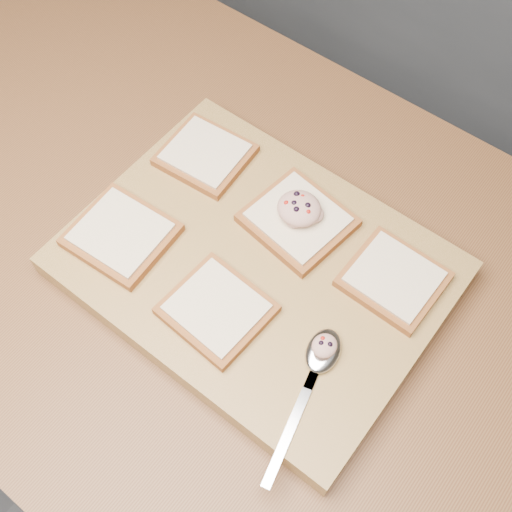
{
  "coord_description": "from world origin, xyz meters",
  "views": [
    {
      "loc": [
        0.19,
        -0.33,
        1.67
      ],
      "look_at": [
        -0.07,
        -0.0,
        0.95
      ],
      "focal_mm": 45.0,
      "sensor_mm": 36.0,
      "label": 1
    }
  ],
  "objects_px": {
    "bread_far_center": "(298,220)",
    "tuna_salad_dollop": "(299,208)",
    "cutting_board": "(256,268)",
    "spoon": "(319,362)"
  },
  "relations": [
    {
      "from": "bread_far_center",
      "to": "tuna_salad_dollop",
      "type": "relative_size",
      "value": 2.38
    },
    {
      "from": "cutting_board",
      "to": "bread_far_center",
      "type": "relative_size",
      "value": 3.34
    },
    {
      "from": "bread_far_center",
      "to": "spoon",
      "type": "distance_m",
      "value": 0.2
    },
    {
      "from": "bread_far_center",
      "to": "cutting_board",
      "type": "bearing_deg",
      "value": -96.26
    },
    {
      "from": "bread_far_center",
      "to": "tuna_salad_dollop",
      "type": "bearing_deg",
      "value": 117.25
    },
    {
      "from": "spoon",
      "to": "bread_far_center",
      "type": "bearing_deg",
      "value": 133.07
    },
    {
      "from": "tuna_salad_dollop",
      "to": "spoon",
      "type": "xyz_separation_m",
      "value": [
        0.14,
        -0.15,
        -0.03
      ]
    },
    {
      "from": "cutting_board",
      "to": "tuna_salad_dollop",
      "type": "xyz_separation_m",
      "value": [
        0.01,
        0.08,
        0.05
      ]
    },
    {
      "from": "cutting_board",
      "to": "spoon",
      "type": "xyz_separation_m",
      "value": [
        0.15,
        -0.07,
        0.02
      ]
    },
    {
      "from": "tuna_salad_dollop",
      "to": "cutting_board",
      "type": "bearing_deg",
      "value": -95.06
    }
  ]
}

